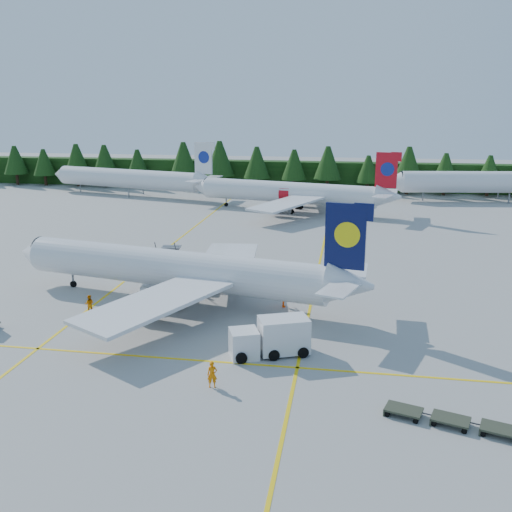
% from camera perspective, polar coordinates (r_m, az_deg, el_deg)
% --- Properties ---
extents(ground, '(320.00, 320.00, 0.00)m').
position_cam_1_polar(ground, '(47.71, -2.42, -7.45)').
color(ground, '#9F9F99').
rests_on(ground, ground).
extents(taxi_stripe_a, '(0.25, 120.00, 0.01)m').
position_cam_1_polar(taxi_stripe_a, '(69.67, -10.37, -0.40)').
color(taxi_stripe_a, yellow).
rests_on(taxi_stripe_a, ground).
extents(taxi_stripe_b, '(0.25, 120.00, 0.01)m').
position_cam_1_polar(taxi_stripe_b, '(65.79, 6.28, -1.16)').
color(taxi_stripe_b, yellow).
rests_on(taxi_stripe_b, ground).
extents(taxi_stripe_cross, '(80.00, 0.25, 0.01)m').
position_cam_1_polar(taxi_stripe_cross, '(42.37, -4.09, -10.50)').
color(taxi_stripe_cross, yellow).
rests_on(taxi_stripe_cross, ground).
extents(treeline_hedge, '(220.00, 4.00, 6.00)m').
position_cam_1_polar(treeline_hedge, '(126.39, 5.23, 8.03)').
color(treeline_hedge, black).
rests_on(treeline_hedge, ground).
extents(airliner_navy, '(35.44, 28.87, 10.41)m').
position_cam_1_polar(airliner_navy, '(54.60, -9.02, -1.23)').
color(airliner_navy, silver).
rests_on(airliner_navy, ground).
extents(airliner_red, '(36.16, 29.40, 10.69)m').
position_cam_1_polar(airliner_red, '(100.00, 2.80, 6.36)').
color(airliner_red, silver).
rests_on(airliner_red, ground).
extents(airliner_far_left, '(37.76, 12.58, 11.20)m').
position_cam_1_polar(airliner_far_left, '(120.43, -13.14, 7.61)').
color(airliner_far_left, silver).
rests_on(airliner_far_left, ground).
extents(airliner_far_right, '(41.30, 9.31, 12.05)m').
position_cam_1_polar(airliner_far_right, '(118.37, 22.19, 6.90)').
color(airliner_far_right, silver).
rests_on(airliner_far_right, ground).
extents(airstairs, '(4.74, 6.43, 4.01)m').
position_cam_1_polar(airstairs, '(56.70, -9.00, -3.00)').
color(airstairs, silver).
rests_on(airstairs, ground).
extents(service_truck, '(6.21, 4.12, 2.82)m').
position_cam_1_polar(service_truck, '(42.84, 1.38, -8.12)').
color(service_truck, white).
rests_on(service_truck, ground).
extents(dolly_train, '(10.32, 3.86, 0.13)m').
position_cam_1_polar(dolly_train, '(36.42, 21.08, -15.39)').
color(dolly_train, '#303526').
rests_on(dolly_train, ground).
extents(crew_a, '(0.75, 0.58, 1.83)m').
position_cam_1_polar(crew_a, '(38.52, -4.40, -11.74)').
color(crew_a, orange).
rests_on(crew_a, ground).
extents(crew_b, '(0.94, 0.81, 1.68)m').
position_cam_1_polar(crew_b, '(53.41, -16.32, -4.61)').
color(crew_b, orange).
rests_on(crew_b, ground).
extents(crew_c, '(0.66, 0.88, 1.98)m').
position_cam_1_polar(crew_c, '(52.67, 2.85, -4.11)').
color(crew_c, '#FF4B05').
rests_on(crew_c, ground).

